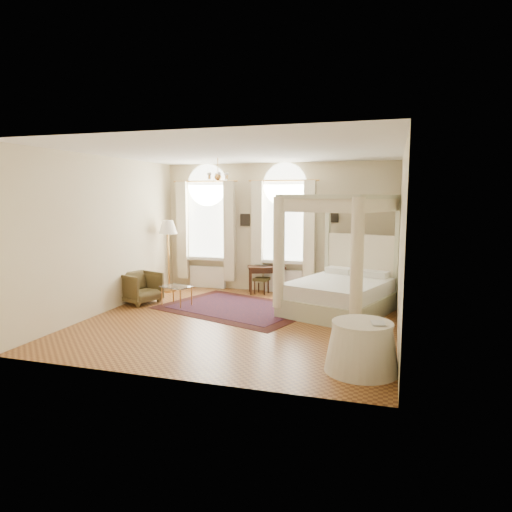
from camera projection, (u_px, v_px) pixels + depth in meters
The scene contains 18 objects.
ground at pixel (239, 321), 9.06m from camera, with size 6.00×6.00×0.00m, color #97602B.
room_walls at pixel (239, 221), 8.80m from camera, with size 6.00×6.00×6.00m.
window_left at pixel (207, 233), 12.13m from camera, with size 1.62×0.27×3.29m.
window_right at pixel (283, 235), 11.53m from camera, with size 1.62×0.27×3.29m.
chandelier at pixel (218, 176), 10.07m from camera, with size 0.51×0.45×0.50m.
wall_pictures at pixel (280, 219), 11.60m from camera, with size 2.54×0.03×0.39m.
canopy_bed at pixel (339, 286), 9.64m from camera, with size 2.51×2.77×2.50m.
nightstand at pixel (382, 292), 10.57m from camera, with size 0.37×0.34×0.53m, color black.
nightstand_lamp at pixel (381, 269), 10.46m from camera, with size 0.29×0.29×0.43m.
writing_desk at pixel (266, 270), 11.60m from camera, with size 1.05×0.80×0.70m.
laptop at pixel (262, 265), 11.64m from camera, with size 0.33×0.21×0.03m, color black.
stool at pixel (261, 280), 11.57m from camera, with size 0.39×0.39×0.41m.
armchair at pixel (140, 288), 10.55m from camera, with size 0.77×0.80×0.72m, color #4A3D20.
coffee_table at pixel (177, 288), 10.31m from camera, with size 0.76×0.62×0.45m.
floor_lamp at pixel (168, 231), 11.66m from camera, with size 0.48×0.48×1.85m.
oriental_rug at pixel (237, 308), 10.11m from camera, with size 3.82×3.25×0.01m.
side_table at pixel (362, 347), 6.44m from camera, with size 1.05×1.05×0.71m.
book at pixel (371, 323), 6.30m from camera, with size 0.18×0.25×0.02m, color black.
Camera 1 is at (2.87, -8.33, 2.47)m, focal length 32.00 mm.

